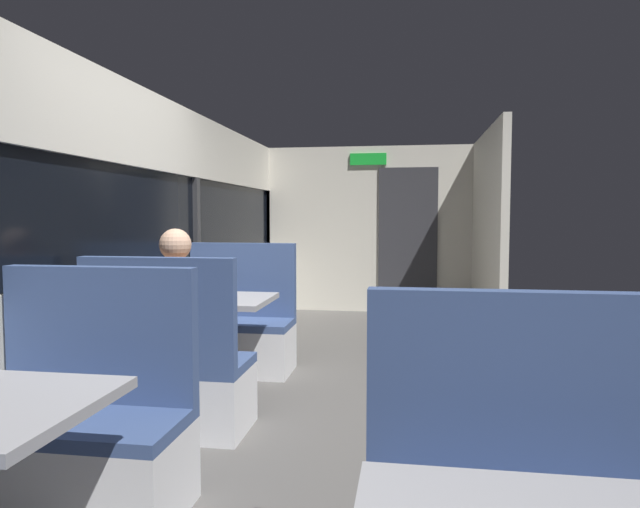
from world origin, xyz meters
TOP-DOWN VIEW (x-y plane):
  - ground_plane at (0.00, 0.00)m, footprint 3.30×9.20m
  - carriage_window_panel_left at (-1.45, 0.00)m, footprint 0.09×8.48m
  - carriage_end_bulkhead at (0.06, 4.19)m, footprint 2.90×0.11m
  - carriage_aisle_panel_right at (1.45, 3.00)m, footprint 0.08×2.40m
  - bench_near_window_facing_entry at (-0.89, -1.39)m, footprint 0.95×0.50m
  - dining_table_mid_window at (-0.89, 0.26)m, footprint 0.90×0.70m
  - bench_mid_window_facing_end at (-0.89, -0.44)m, footprint 0.95×0.50m
  - bench_mid_window_facing_entry at (-0.89, 0.96)m, footprint 0.95×0.50m
  - seated_passenger at (-0.89, -0.36)m, footprint 0.47×0.55m
  - coffee_cup_secondary at (-1.09, 0.18)m, footprint 0.07×0.07m

SIDE VIEW (x-z plane):
  - ground_plane at x=0.00m, z-range -0.02..0.00m
  - bench_near_window_facing_entry at x=-0.89m, z-range -0.22..0.88m
  - bench_mid_window_facing_end at x=-0.89m, z-range -0.22..0.88m
  - bench_mid_window_facing_entry at x=-0.89m, z-range -0.22..0.88m
  - seated_passenger at x=-0.89m, z-range -0.09..1.17m
  - dining_table_mid_window at x=-0.89m, z-range 0.27..1.01m
  - coffee_cup_secondary at x=-1.09m, z-range 0.74..0.83m
  - carriage_window_panel_left at x=-1.45m, z-range -0.04..2.26m
  - carriage_end_bulkhead at x=0.06m, z-range -0.01..2.29m
  - carriage_aisle_panel_right at x=1.45m, z-range 0.00..2.30m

